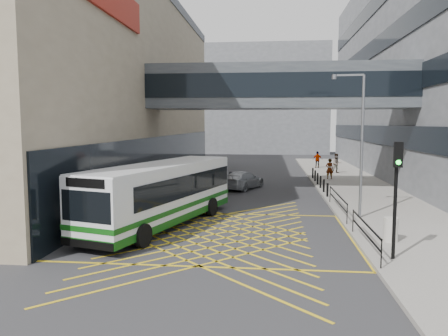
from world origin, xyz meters
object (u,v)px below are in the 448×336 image
(traffic_light, at_px, (396,184))
(street_lamp, at_px, (359,137))
(car_dark, at_px, (238,179))
(bus, at_px, (163,193))
(pedestrian_b, at_px, (337,163))
(car_white, at_px, (119,215))
(pedestrian_a, at_px, (329,169))
(litter_bin, at_px, (391,230))
(car_silver, at_px, (243,180))
(pedestrian_c, at_px, (317,160))

(traffic_light, height_order, street_lamp, street_lamp)
(car_dark, xyz_separation_m, traffic_light, (6.81, -18.06, 2.24))
(bus, xyz_separation_m, pedestrian_b, (11.66, 22.79, -0.53))
(car_white, relative_size, street_lamp, 0.63)
(pedestrian_a, bearing_deg, bus, 52.45)
(traffic_light, bearing_deg, pedestrian_a, 93.67)
(traffic_light, distance_m, pedestrian_a, 23.04)
(car_white, height_order, pedestrian_a, pedestrian_a)
(street_lamp, distance_m, litter_bin, 5.94)
(bus, height_order, pedestrian_a, bus)
(traffic_light, xyz_separation_m, pedestrian_b, (2.11, 27.71, -1.78))
(litter_bin, bearing_deg, car_silver, 115.10)
(car_silver, bearing_deg, litter_bin, 137.99)
(traffic_light, bearing_deg, pedestrian_b, 91.29)
(litter_bin, xyz_separation_m, pedestrian_c, (0.26, 30.31, 0.40))
(car_silver, distance_m, litter_bin, 16.49)
(car_white, height_order, pedestrian_b, pedestrian_b)
(car_silver, relative_size, litter_bin, 4.64)
(car_white, bearing_deg, car_silver, -89.63)
(car_white, height_order, litter_bin, car_white)
(litter_bin, bearing_deg, street_lamp, 95.80)
(traffic_light, height_order, pedestrian_c, traffic_light)
(bus, bearing_deg, pedestrian_a, 76.97)
(bus, height_order, pedestrian_c, bus)
(bus, relative_size, car_silver, 2.42)
(pedestrian_b, bearing_deg, car_silver, -141.10)
(pedestrian_a, relative_size, pedestrian_c, 0.99)
(car_dark, xyz_separation_m, pedestrian_b, (8.92, 9.65, 0.46))
(street_lamp, xyz_separation_m, pedestrian_c, (0.73, 25.65, -3.25))
(car_silver, xyz_separation_m, pedestrian_a, (7.23, 5.55, 0.33))
(car_dark, bearing_deg, bus, 76.10)
(pedestrian_a, bearing_deg, pedestrian_b, -113.23)
(bus, distance_m, pedestrian_c, 29.74)
(pedestrian_b, xyz_separation_m, pedestrian_c, (-1.30, 5.08, -0.05))
(pedestrian_b, bearing_deg, litter_bin, -104.93)
(bus, xyz_separation_m, street_lamp, (9.63, 2.22, 2.67))
(street_lamp, relative_size, litter_bin, 7.36)
(traffic_light, relative_size, pedestrian_c, 2.34)
(car_white, xyz_separation_m, traffic_light, (11.33, -3.70, 2.16))
(car_silver, height_order, street_lamp, street_lamp)
(litter_bin, bearing_deg, bus, 166.42)
(car_white, distance_m, pedestrian_a, 22.76)
(car_white, height_order, car_dark, car_white)
(car_white, bearing_deg, litter_bin, -165.86)
(traffic_light, bearing_deg, litter_bin, 83.14)
(bus, xyz_separation_m, traffic_light, (9.55, -4.92, 1.25))
(bus, xyz_separation_m, car_dark, (2.74, 13.14, -0.99))
(car_white, relative_size, litter_bin, 4.60)
(street_lamp, bearing_deg, pedestrian_a, 92.87)
(car_dark, relative_size, car_silver, 0.90)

